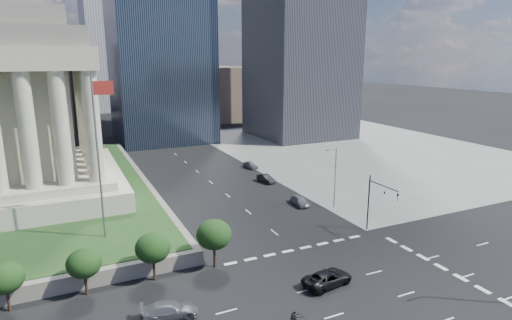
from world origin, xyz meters
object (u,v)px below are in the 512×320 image
traffic_signal_ne (378,198)px  suv_grey (169,310)px  flagpole (99,149)px  street_lamp_north (334,174)px  pickup_truck (328,278)px  parked_sedan_far (251,165)px  parked_sedan_near (300,201)px  motorcycle_trail (293,320)px  parked_sedan_mid (266,179)px

traffic_signal_ne → suv_grey: traffic_signal_ne is taller
flagpole → traffic_signal_ne: size_ratio=2.50×
street_lamp_north → pickup_truck: (-14.67, -19.97, -4.86)m
pickup_truck → parked_sedan_far: size_ratio=1.34×
parked_sedan_near → motorcycle_trail: (-17.49, -28.24, 0.08)m
traffic_signal_ne → suv_grey: 31.87m
parked_sedan_mid → pickup_truck: bearing=-115.4°
street_lamp_north → parked_sedan_mid: (-3.54, 17.48, -4.92)m
pickup_truck → parked_sedan_mid: bearing=-25.5°
parked_sedan_near → suv_grey: bearing=-134.8°
parked_sedan_far → motorcycle_trail: 57.20m
pickup_truck → parked_sedan_near: bearing=-32.9°
parked_sedan_far → motorcycle_trail: motorcycle_trail is taller
pickup_truck → parked_sedan_far: (12.84, 48.56, -0.07)m
parked_sedan_mid → street_lamp_north: bearing=-87.4°
flagpole → parked_sedan_near: (30.83, 4.23, -12.33)m
traffic_signal_ne → pickup_truck: (-13.84, -8.67, -4.45)m
suv_grey → motorcycle_trail: (9.71, -6.42, 0.08)m
flagpole → street_lamp_north: 35.95m
pickup_truck → parked_sedan_far: bearing=-23.7°
pickup_truck → parked_sedan_far: 50.23m
parked_sedan_mid → motorcycle_trail: bearing=-122.1°
flagpole → parked_sedan_far: size_ratio=4.63×
pickup_truck → parked_sedan_mid: pickup_truck is taller
suv_grey → flagpole: bearing=19.9°
street_lamp_north → suv_grey: street_lamp_north is taller
flagpole → parked_sedan_mid: bearing=30.3°
parked_sedan_near → parked_sedan_mid: (0.79, 14.25, -0.04)m
parked_sedan_far → motorcycle_trail: (-19.99, -53.60, 0.13)m
street_lamp_north → pickup_truck: bearing=-126.3°
flagpole → suv_grey: bearing=-78.3°
flagpole → traffic_signal_ne: flagpole is taller
suv_grey → parked_sedan_mid: suv_grey is taller
motorcycle_trail → parked_sedan_mid: bearing=75.5°
parked_sedan_mid → motorcycle_trail: size_ratio=1.94×
traffic_signal_ne → parked_sedan_near: (-3.50, 14.54, -4.47)m
pickup_truck → traffic_signal_ne: bearing=-66.9°
flagpole → suv_grey: size_ratio=3.72×
pickup_truck → parked_sedan_near: 25.40m
parked_sedan_near → motorcycle_trail: motorcycle_trail is taller
flagpole → pickup_truck: (20.49, -18.97, -12.31)m
parked_sedan_far → motorcycle_trail: bearing=-117.5°
parked_sedan_mid → parked_sedan_far: 11.23m
parked_sedan_near → pickup_truck: bearing=-107.6°
flagpole → street_lamp_north: (35.16, 1.00, -7.45)m
street_lamp_north → parked_sedan_near: bearing=143.2°
parked_sedan_far → parked_sedan_mid: bearing=-105.8°
flagpole → parked_sedan_near: 33.47m
parked_sedan_mid → parked_sedan_far: size_ratio=1.04×
flagpole → parked_sedan_far: 46.25m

